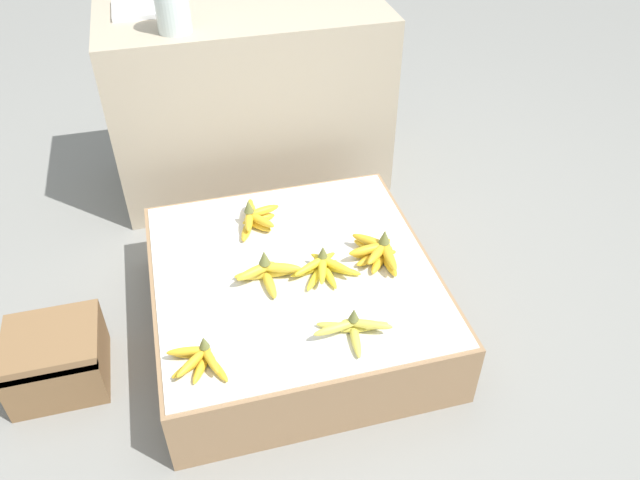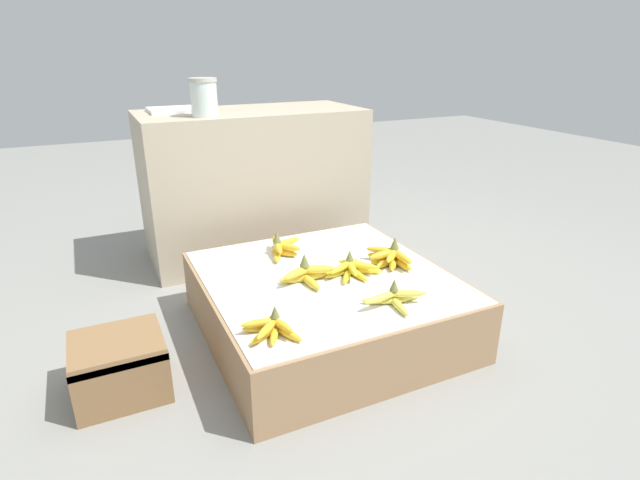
# 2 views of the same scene
# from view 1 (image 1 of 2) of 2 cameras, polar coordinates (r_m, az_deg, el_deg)

# --- Properties ---
(ground_plane) EXTENTS (10.00, 10.00, 0.00)m
(ground_plane) POSITION_cam_1_polar(r_m,az_deg,el_deg) (2.22, -2.28, -7.44)
(ground_plane) COLOR gray
(display_platform) EXTENTS (0.92, 0.95, 0.25)m
(display_platform) POSITION_cam_1_polar(r_m,az_deg,el_deg) (2.13, -2.36, -5.19)
(display_platform) COLOR #997551
(display_platform) RESTS_ON ground_plane
(back_vendor_table) EXTENTS (1.14, 0.54, 0.77)m
(back_vendor_table) POSITION_cam_1_polar(r_m,az_deg,el_deg) (2.74, -6.43, 12.55)
(back_vendor_table) COLOR tan
(back_vendor_table) RESTS_ON ground_plane
(wooden_crate) EXTENTS (0.29, 0.28, 0.19)m
(wooden_crate) POSITION_cam_1_polar(r_m,az_deg,el_deg) (2.15, -22.96, -9.98)
(wooden_crate) COLOR olive
(wooden_crate) RESTS_ON ground_plane
(banana_bunch_front_left) EXTENTS (0.16, 0.16, 0.09)m
(banana_bunch_front_left) POSITION_cam_1_polar(r_m,az_deg,el_deg) (1.79, -11.01, -10.66)
(banana_bunch_front_left) COLOR gold
(banana_bunch_front_left) RESTS_ON display_platform
(banana_bunch_front_midright) EXTENTS (0.24, 0.17, 0.09)m
(banana_bunch_front_midright) POSITION_cam_1_polar(r_m,az_deg,el_deg) (1.83, 3.04, -8.00)
(banana_bunch_front_midright) COLOR #DBCC4C
(banana_bunch_front_midright) RESTS_ON display_platform
(banana_bunch_middle_midleft) EXTENTS (0.22, 0.14, 0.11)m
(banana_bunch_middle_midleft) POSITION_cam_1_polar(r_m,az_deg,el_deg) (2.00, -4.81, -2.94)
(banana_bunch_middle_midleft) COLOR gold
(banana_bunch_middle_midleft) RESTS_ON display_platform
(banana_bunch_middle_midright) EXTENTS (0.23, 0.17, 0.09)m
(banana_bunch_middle_midright) POSITION_cam_1_polar(r_m,az_deg,el_deg) (2.02, 0.32, -2.51)
(banana_bunch_middle_midright) COLOR yellow
(banana_bunch_middle_midright) RESTS_ON display_platform
(banana_bunch_middle_right) EXTENTS (0.17, 0.22, 0.11)m
(banana_bunch_middle_right) POSITION_cam_1_polar(r_m,az_deg,el_deg) (2.07, 5.32, -1.12)
(banana_bunch_middle_right) COLOR gold
(banana_bunch_middle_right) RESTS_ON display_platform
(banana_bunch_back_midleft) EXTENTS (0.17, 0.21, 0.11)m
(banana_bunch_back_midleft) POSITION_cam_1_polar(r_m,az_deg,el_deg) (2.22, -6.03, 2.04)
(banana_bunch_back_midleft) COLOR gold
(banana_bunch_back_midleft) RESTS_ON display_platform
(glass_jar) EXTENTS (0.13, 0.13, 0.17)m
(glass_jar) POSITION_cam_1_polar(r_m,az_deg,el_deg) (2.40, -13.36, 20.00)
(glass_jar) COLOR silver
(glass_jar) RESTS_ON back_vendor_table
(foam_tray_white) EXTENTS (0.24, 0.22, 0.02)m
(foam_tray_white) POSITION_cam_1_polar(r_m,az_deg,el_deg) (2.66, -15.82, 19.75)
(foam_tray_white) COLOR white
(foam_tray_white) RESTS_ON back_vendor_table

